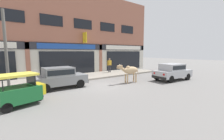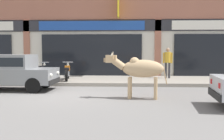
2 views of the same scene
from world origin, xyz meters
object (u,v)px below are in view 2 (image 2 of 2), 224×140
Objects in this scene: cow at (140,69)px; motorcycle_0 at (14,72)px; car_0 at (11,70)px; motorcycle_2 at (67,72)px; pedestrian at (168,60)px; motorcycle_1 at (40,72)px.

cow is 7.21m from motorcycle_0.
car_0 is 2.98m from motorcycle_2.
cow is 1.34× the size of pedestrian.
car_0 reaches higher than motorcycle_0.
car_0 reaches higher than motorcycle_2.
motorcycle_0 is 1.12× the size of pedestrian.
motorcycle_2 is (-3.38, 3.97, -0.46)m from cow.
motorcycle_1 is at bearing 78.08° from car_0.
cow reaches higher than motorcycle_0.
pedestrian is at bearing 11.73° from motorcycle_1.
motorcycle_1 is at bearing -5.60° from motorcycle_0.
motorcycle_2 is 5.27m from pedestrian.
pedestrian reaches higher than cow.
car_0 is 2.48m from motorcycle_0.
car_0 is (-5.16, 1.60, -0.19)m from cow.
motorcycle_0 is 0.98× the size of motorcycle_1.
motorcycle_1 is at bearing -171.09° from motorcycle_2.
car_0 reaches higher than motorcycle_1.
car_0 is at bearing -101.92° from motorcycle_1.
motorcycle_1 is 6.60m from pedestrian.
cow is 1.20× the size of motorcycle_0.
cow is at bearing -49.61° from motorcycle_2.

